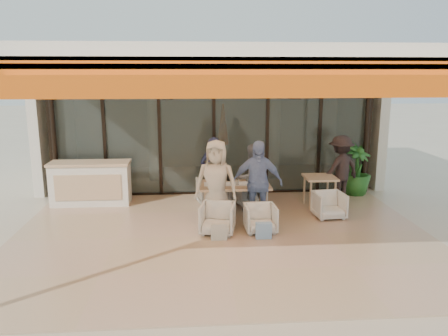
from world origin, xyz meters
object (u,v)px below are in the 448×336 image
object	(u,v)px
dining_table	(234,186)
diner_periwinkle	(257,183)
chair_near_left	(218,217)
diner_navy	(214,175)
host_counter	(91,183)
diner_cream	(216,183)
potted_palm	(356,170)
side_chair	(329,204)
standing_woman	(340,169)
chair_near_right	(260,217)
chair_far_left	(213,190)
diner_grey	(251,178)
chair_far_right	(248,189)
side_table	(320,181)

from	to	relation	value
dining_table	diner_periwinkle	world-z (taller)	diner_periwinkle
chair_near_left	diner_navy	distance (m)	1.49
host_counter	diner_cream	world-z (taller)	diner_cream
diner_cream	potted_palm	xyz separation A→B (m)	(3.68, 1.99, -0.22)
diner_cream	diner_navy	bearing A→B (deg)	103.49
side_chair	potted_palm	bearing A→B (deg)	50.20
diner_navy	standing_woman	xyz separation A→B (m)	(3.07, 0.54, -0.04)
chair_near_right	diner_cream	xyz separation A→B (m)	(-0.84, 0.50, 0.58)
chair_far_left	side_chair	distance (m)	2.71
diner_grey	side_chair	world-z (taller)	diner_grey
side_chair	standing_woman	size ratio (longest dim) A/B	0.39
diner_grey	diner_periwinkle	size ratio (longest dim) A/B	0.87
diner_navy	diner_periwinkle	world-z (taller)	diner_periwinkle
diner_cream	chair_near_right	bearing A→B (deg)	-17.28
dining_table	chair_near_left	distance (m)	1.10
chair_far_left	diner_grey	world-z (taller)	diner_grey
diner_cream	potted_palm	distance (m)	4.19
chair_near_left	chair_near_right	distance (m)	0.84
chair_far_right	diner_cream	xyz separation A→B (m)	(-0.84, -1.40, 0.53)
chair_near_left	side_chair	bearing A→B (deg)	28.54
chair_near_left	diner_navy	xyz separation A→B (m)	(0.00, 1.40, 0.52)
dining_table	diner_grey	bearing A→B (deg)	46.21
diner_periwinkle	chair_near_right	bearing A→B (deg)	-84.35
chair_near_left	diner_cream	distance (m)	0.74
chair_far_left	chair_near_right	size ratio (longest dim) A/B	1.16
chair_near_right	standing_woman	distance (m)	3.00
diner_grey	side_table	distance (m)	1.61
dining_table	chair_far_left	distance (m)	1.08
chair_near_right	dining_table	bearing A→B (deg)	111.88
chair_far_right	standing_woman	bearing A→B (deg)	161.05
diner_grey	diner_cream	world-z (taller)	diner_cream
chair_near_left	standing_woman	distance (m)	3.66
potted_palm	diner_grey	bearing A→B (deg)	-159.05
chair_near_left	side_table	xyz separation A→B (m)	(2.44, 1.49, 0.31)
diner_cream	diner_periwinkle	distance (m)	0.84
potted_palm	dining_table	bearing A→B (deg)	-154.87
diner_grey	side_chair	bearing A→B (deg)	136.47
chair_near_right	potted_palm	xyz separation A→B (m)	(2.84, 2.49, 0.35)
side_table	potted_palm	bearing A→B (deg)	38.95
chair_near_left	diner_cream	bearing A→B (deg)	101.72
diner_cream	potted_palm	world-z (taller)	diner_cream
potted_palm	diner_navy	bearing A→B (deg)	-163.54
diner_grey	side_table	size ratio (longest dim) A/B	2.05
diner_cream	host_counter	bearing A→B (deg)	164.33
diner_periwinkle	side_chair	distance (m)	1.72
dining_table	side_chair	world-z (taller)	dining_table
diner_periwinkle	side_table	world-z (taller)	diner_periwinkle
diner_cream	side_chair	size ratio (longest dim) A/B	2.79
side_chair	potted_palm	size ratio (longest dim) A/B	0.48
potted_palm	chair_near_right	bearing A→B (deg)	-138.78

